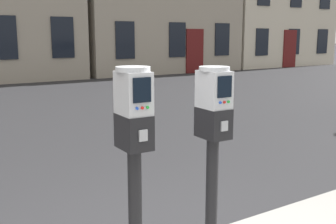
% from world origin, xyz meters
% --- Properties ---
extents(parking_meter_near_kerb, '(0.22, 0.25, 1.47)m').
position_xyz_m(parking_meter_near_kerb, '(-0.20, -0.14, 1.15)').
color(parking_meter_near_kerb, black).
rests_on(parking_meter_near_kerb, sidewalk_slab).
extents(parking_meter_twin_adjacent, '(0.22, 0.25, 1.44)m').
position_xyz_m(parking_meter_twin_adjacent, '(0.44, -0.14, 1.13)').
color(parking_meter_twin_adjacent, black).
rests_on(parking_meter_twin_adjacent, sidewalk_slab).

